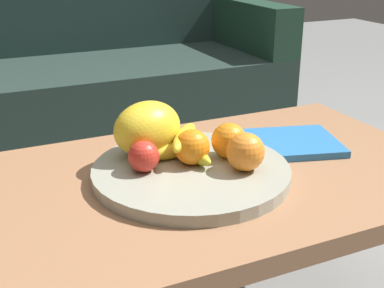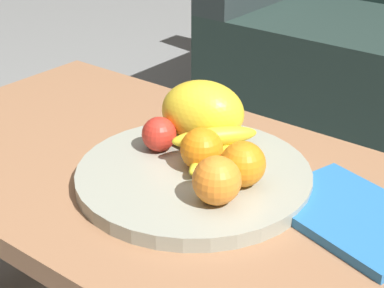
{
  "view_description": "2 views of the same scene",
  "coord_description": "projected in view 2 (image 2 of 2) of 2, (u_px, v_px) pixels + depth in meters",
  "views": [
    {
      "loc": [
        -0.36,
        -0.86,
        0.89
      ],
      "look_at": [
        0.04,
        -0.0,
        0.51
      ],
      "focal_mm": 48.32,
      "sensor_mm": 36.0,
      "label": 1
    },
    {
      "loc": [
        0.6,
        -0.72,
        0.98
      ],
      "look_at": [
        0.04,
        -0.0,
        0.51
      ],
      "focal_mm": 58.33,
      "sensor_mm": 36.0,
      "label": 2
    }
  ],
  "objects": [
    {
      "name": "magazine",
      "position": [
        354.0,
        216.0,
        0.95
      ],
      "size": [
        0.29,
        0.24,
        0.02
      ],
      "primitive_type": "cube",
      "rotation": [
        0.0,
        0.0,
        -0.28
      ],
      "color": "#2B73BC",
      "rests_on": "coffee_table"
    },
    {
      "name": "melon_large_front",
      "position": [
        203.0,
        112.0,
        1.12
      ],
      "size": [
        0.18,
        0.16,
        0.11
      ],
      "primitive_type": "ellipsoid",
      "rotation": [
        0.0,
        0.0,
        0.32
      ],
      "color": "yellow",
      "rests_on": "fruit_bowl"
    },
    {
      "name": "fruit_bowl",
      "position": [
        192.0,
        177.0,
        1.05
      ],
      "size": [
        0.4,
        0.4,
        0.03
      ],
      "primitive_type": "cylinder",
      "color": "#9C9F8F",
      "rests_on": "coffee_table"
    },
    {
      "name": "banana_bunch",
      "position": [
        213.0,
        147.0,
        1.07
      ],
      "size": [
        0.15,
        0.16,
        0.06
      ],
      "color": "yellow",
      "rests_on": "fruit_bowl"
    },
    {
      "name": "orange_right",
      "position": [
        243.0,
        164.0,
        0.99
      ],
      "size": [
        0.07,
        0.07,
        0.07
      ],
      "primitive_type": "sphere",
      "color": "orange",
      "rests_on": "fruit_bowl"
    },
    {
      "name": "orange_front",
      "position": [
        202.0,
        149.0,
        1.04
      ],
      "size": [
        0.07,
        0.07,
        0.07
      ],
      "primitive_type": "sphere",
      "color": "orange",
      "rests_on": "fruit_bowl"
    },
    {
      "name": "apple_front",
      "position": [
        159.0,
        134.0,
        1.1
      ],
      "size": [
        0.06,
        0.06,
        0.06
      ],
      "primitive_type": "sphere",
      "color": "red",
      "rests_on": "fruit_bowl"
    },
    {
      "name": "coffee_table",
      "position": [
        177.0,
        199.0,
        1.1
      ],
      "size": [
        1.18,
        0.61,
        0.44
      ],
      "color": "#9A6B49",
      "rests_on": "ground_plane"
    },
    {
      "name": "orange_left",
      "position": [
        217.0,
        180.0,
        0.94
      ],
      "size": [
        0.08,
        0.08,
        0.08
      ],
      "primitive_type": "sphere",
      "color": "orange",
      "rests_on": "fruit_bowl"
    }
  ]
}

